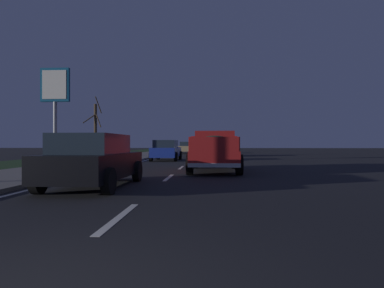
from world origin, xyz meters
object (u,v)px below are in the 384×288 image
at_px(sedan_blue, 166,150).
at_px(sedan_white, 213,149).
at_px(sedan_black, 94,160).
at_px(bare_tree_far, 95,129).
at_px(sedan_tan, 187,147).
at_px(gas_price_sign, 55,92).
at_px(pickup_truck, 215,150).

relative_size(sedan_blue, sedan_white, 1.00).
xyz_separation_m(sedan_blue, sedan_black, (-15.45, 0.02, 0.00)).
bearing_deg(bare_tree_far, sedan_black, -160.51).
distance_m(sedan_white, bare_tree_far, 11.78).
distance_m(sedan_tan, sedan_white, 10.36).
bearing_deg(sedan_blue, gas_price_sign, 119.80).
bearing_deg(pickup_truck, sedan_tan, 6.71).
height_order(sedan_blue, gas_price_sign, gas_price_sign).
bearing_deg(gas_price_sign, sedan_black, -149.67).
bearing_deg(sedan_black, pickup_truck, -31.65).
bearing_deg(sedan_tan, sedan_white, -160.72).
relative_size(pickup_truck, sedan_black, 1.23).
bearing_deg(sedan_white, bare_tree_far, 106.74).
xyz_separation_m(sedan_blue, sedan_white, (9.05, -3.62, 0.00)).
relative_size(sedan_black, sedan_white, 1.00).
height_order(sedan_blue, sedan_black, same).
relative_size(sedan_tan, bare_tree_far, 0.77).
relative_size(pickup_truck, sedan_white, 1.24).
bearing_deg(pickup_truck, sedan_black, 148.35).
distance_m(sedan_blue, gas_price_sign, 8.72).
xyz_separation_m(pickup_truck, sedan_tan, (28.48, 3.35, -0.20)).
bearing_deg(pickup_truck, gas_price_sign, 60.88).
relative_size(sedan_tan, sedan_white, 1.00).
bearing_deg(sedan_black, sedan_blue, -0.08).
height_order(gas_price_sign, bare_tree_far, gas_price_sign).
height_order(sedan_black, sedan_tan, same).
xyz_separation_m(sedan_black, sedan_white, (24.50, -3.64, 0.00)).
height_order(sedan_blue, sedan_white, same).
bearing_deg(sedan_tan, bare_tree_far, 149.56).
bearing_deg(sedan_black, gas_price_sign, 30.33).
height_order(pickup_truck, sedan_tan, pickup_truck).
xyz_separation_m(sedan_black, sedan_tan, (34.28, -0.22, 0.00)).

